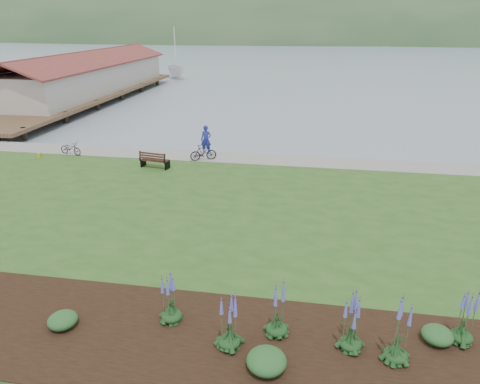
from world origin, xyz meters
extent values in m
plane|color=gray|center=(0.00, 0.00, 0.00)|extent=(600.00, 600.00, 0.00)
cube|color=#2A501C|center=(0.00, -2.00, 0.20)|extent=(34.00, 20.00, 0.40)
cube|color=gray|center=(0.00, 6.90, 0.42)|extent=(34.00, 2.20, 0.03)
cube|color=black|center=(3.00, -9.80, 0.42)|extent=(24.00, 4.40, 0.04)
cube|color=#4C3826|center=(-20.00, 26.00, 0.85)|extent=(8.00, 36.00, 0.30)
cube|color=#B2ADA3|center=(-20.00, 28.00, 2.50)|extent=(6.40, 28.00, 3.00)
cube|color=black|center=(-3.87, 4.29, 0.87)|extent=(1.76, 0.86, 0.05)
cube|color=black|center=(-3.92, 3.98, 1.19)|extent=(1.69, 0.44, 0.53)
cube|color=black|center=(-4.68, 4.43, 0.63)|extent=(0.16, 0.58, 0.46)
cube|color=black|center=(-3.06, 4.16, 0.63)|extent=(0.16, 0.58, 0.46)
imported|color=navy|center=(-1.50, 7.50, 1.52)|extent=(0.82, 0.57, 2.24)
imported|color=black|center=(-10.25, 5.91, 0.83)|extent=(0.93, 1.72, 0.86)
imported|color=black|center=(-1.36, 6.12, 0.91)|extent=(1.19, 1.72, 1.01)
imported|color=silver|center=(-15.98, 47.39, 0.00)|extent=(12.58, 12.64, 24.20)
cube|color=gold|center=(-11.99, 5.04, 0.54)|extent=(0.22, 0.29, 0.28)
ellipsoid|color=#143716|center=(3.36, -9.90, 0.59)|extent=(0.62, 0.62, 0.31)
cone|color=#484DA8|center=(3.36, -9.90, 1.49)|extent=(0.36, 0.36, 1.48)
ellipsoid|color=#143716|center=(4.58, -9.19, 0.59)|extent=(0.62, 0.62, 0.31)
cone|color=#484DA8|center=(4.58, -9.19, 1.59)|extent=(0.32, 0.32, 1.68)
ellipsoid|color=#143716|center=(6.59, -9.43, 0.59)|extent=(0.62, 0.62, 0.31)
cone|color=#484DA8|center=(6.59, -9.43, 1.48)|extent=(0.40, 0.40, 1.46)
ellipsoid|color=#143716|center=(9.62, -8.65, 0.59)|extent=(0.62, 0.62, 0.31)
cone|color=#484DA8|center=(9.62, -8.65, 1.59)|extent=(0.36, 0.36, 1.68)
ellipsoid|color=#143716|center=(1.48, -9.11, 0.59)|extent=(0.62, 0.62, 0.31)
cone|color=#484DA8|center=(1.48, -9.11, 1.53)|extent=(0.36, 0.36, 1.56)
ellipsoid|color=#143716|center=(7.71, -9.68, 0.59)|extent=(0.62, 0.62, 0.31)
cone|color=#484DA8|center=(7.71, -9.68, 1.74)|extent=(0.32, 0.32, 1.99)
ellipsoid|color=#1E4C21|center=(-1.53, -9.89, 0.65)|extent=(0.85, 0.85, 0.42)
ellipsoid|color=#1E4C21|center=(4.44, -10.54, 0.70)|extent=(1.03, 1.03, 0.51)
ellipsoid|color=#1E4C21|center=(8.96, -8.77, 0.65)|extent=(0.85, 0.85, 0.43)
camera|label=1|loc=(5.16, -18.92, 8.70)|focal=32.00mm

